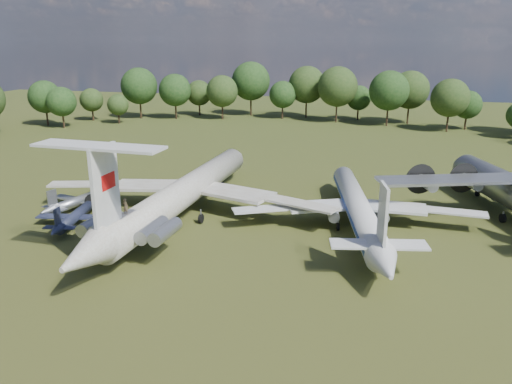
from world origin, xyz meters
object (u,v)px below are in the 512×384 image
(il62_airliner, at_px, (185,197))
(person_on_il62, at_px, (126,206))
(tu104_jet, at_px, (357,212))
(small_prop_west, at_px, (75,219))
(small_prop_northwest, at_px, (79,203))

(il62_airliner, xyz_separation_m, person_on_il62, (-0.66, -14.88, 3.53))
(il62_airliner, distance_m, tu104_jet, 23.05)
(small_prop_west, relative_size, person_on_il62, 8.03)
(small_prop_northwest, bearing_deg, person_on_il62, -28.55)
(tu104_jet, xyz_separation_m, small_prop_northwest, (-38.56, -2.24, -1.10))
(il62_airliner, distance_m, small_prop_northwest, 15.68)
(person_on_il62, bearing_deg, small_prop_northwest, -32.54)
(il62_airliner, xyz_separation_m, small_prop_west, (-12.23, -7.46, -1.64))
(il62_airliner, relative_size, small_prop_northwest, 3.88)
(tu104_jet, xyz_separation_m, person_on_il62, (-23.68, -15.82, 4.07))
(tu104_jet, height_order, small_prop_west, tu104_jet)
(small_prop_west, height_order, person_on_il62, person_on_il62)
(small_prop_northwest, xyz_separation_m, person_on_il62, (14.88, -13.58, 5.16))
(tu104_jet, bearing_deg, person_on_il62, -157.56)
(small_prop_west, bearing_deg, il62_airliner, 21.39)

